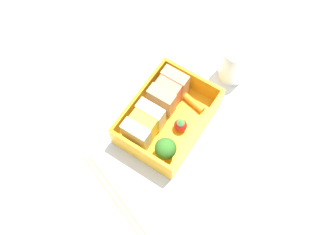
{
  "coord_description": "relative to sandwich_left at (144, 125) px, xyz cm",
  "views": [
    {
      "loc": [
        -23.96,
        -15.45,
        64.8
      ],
      "look_at": [
        0.0,
        0.0,
        2.7
      ],
      "focal_mm": 40.0,
      "sensor_mm": 36.0,
      "label": 1
    }
  ],
  "objects": [
    {
      "name": "strawberry_far_left",
      "position": [
        3.83,
        -5.24,
        -1.45
      ],
      "size": [
        2.43,
        2.43,
        3.03
      ],
      "color": "red",
      "rests_on": "bento_tray"
    },
    {
      "name": "sandwich_left",
      "position": [
        0.0,
        0.0,
        0.0
      ],
      "size": [
        6.8,
        5.05,
        5.57
      ],
      "color": "beige",
      "rests_on": "bento_tray"
    },
    {
      "name": "bento_rim",
      "position": [
        4.02,
        -2.53,
        -0.42
      ],
      "size": [
        17.87,
        13.03,
        4.73
      ],
      "color": "#ECA318",
      "rests_on": "bento_tray"
    },
    {
      "name": "chopstick_pair",
      "position": [
        -13.06,
        -3.83,
        -3.64
      ],
      "size": [
        8.64,
        20.57,
        0.7
      ],
      "color": "tan",
      "rests_on": "ground_plane"
    },
    {
      "name": "folded_napkin",
      "position": [
        0.85,
        -20.66,
        -3.79
      ],
      "size": [
        14.96,
        10.61,
        0.4
      ],
      "primitive_type": "cube",
      "rotation": [
        0.0,
        0.0,
        -0.18
      ],
      "color": "white",
      "rests_on": "ground_plane"
    },
    {
      "name": "drinking_glass",
      "position": [
        20.04,
        -7.37,
        0.19
      ],
      "size": [
        5.53,
        5.53,
        8.36
      ],
      "primitive_type": "cylinder",
      "color": "white",
      "rests_on": "ground_plane"
    },
    {
      "name": "sandwich_center_left",
      "position": [
        8.03,
        0.0,
        0.0
      ],
      "size": [
        6.8,
        5.05,
        5.57
      ],
      "color": "tan",
      "rests_on": "bento_tray"
    },
    {
      "name": "broccoli_floret",
      "position": [
        -1.72,
        -5.73,
        0.1
      ],
      "size": [
        3.84,
        3.84,
        4.91
      ],
      "color": "#8CC15F",
      "rests_on": "bento_tray"
    },
    {
      "name": "carrot_stick_far_left",
      "position": [
        9.53,
        -4.69,
        -2.14
      ],
      "size": [
        2.21,
        4.94,
        1.29
      ],
      "primitive_type": "cylinder",
      "rotation": [
        1.57,
        0.0,
        2.94
      ],
      "color": "orange",
      "rests_on": "bento_tray"
    },
    {
      "name": "ground_plane",
      "position": [
        4.02,
        -2.53,
        -4.99
      ],
      "size": [
        120.0,
        120.0,
        2.0
      ],
      "primitive_type": "cube",
      "color": "silver"
    },
    {
      "name": "bento_tray",
      "position": [
        4.02,
        -2.53,
        -3.39
      ],
      "size": [
        17.87,
        13.03,
        1.2
      ],
      "primitive_type": "cube",
      "color": "#ECA318",
      "rests_on": "ground_plane"
    }
  ]
}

